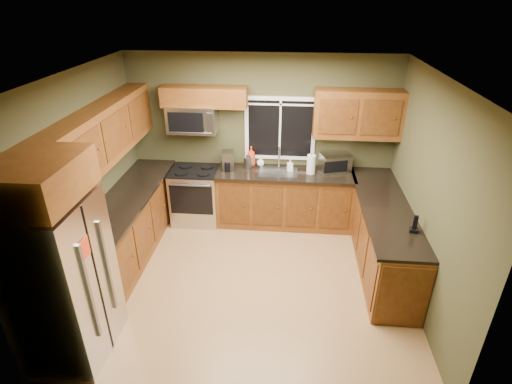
% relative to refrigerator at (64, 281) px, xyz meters
% --- Properties ---
extents(floor, '(4.20, 4.20, 0.00)m').
position_rel_refrigerator_xyz_m(floor, '(1.74, 1.30, -0.90)').
color(floor, olive).
rests_on(floor, ground).
extents(ceiling, '(4.20, 4.20, 0.00)m').
position_rel_refrigerator_xyz_m(ceiling, '(1.74, 1.30, 1.80)').
color(ceiling, white).
rests_on(ceiling, back_wall).
extents(back_wall, '(4.20, 0.00, 4.20)m').
position_rel_refrigerator_xyz_m(back_wall, '(1.74, 3.10, 0.45)').
color(back_wall, '#3C3D22').
rests_on(back_wall, ground).
extents(front_wall, '(4.20, 0.00, 4.20)m').
position_rel_refrigerator_xyz_m(front_wall, '(1.74, -0.50, 0.45)').
color(front_wall, '#3C3D22').
rests_on(front_wall, ground).
extents(left_wall, '(0.00, 3.60, 3.60)m').
position_rel_refrigerator_xyz_m(left_wall, '(-0.36, 1.30, 0.45)').
color(left_wall, '#3C3D22').
rests_on(left_wall, ground).
extents(right_wall, '(0.00, 3.60, 3.60)m').
position_rel_refrigerator_xyz_m(right_wall, '(3.84, 1.30, 0.45)').
color(right_wall, '#3C3D22').
rests_on(right_wall, ground).
extents(window, '(1.12, 0.03, 1.02)m').
position_rel_refrigerator_xyz_m(window, '(2.04, 3.08, 0.65)').
color(window, white).
rests_on(window, back_wall).
extents(base_cabinets_left, '(0.60, 2.65, 0.90)m').
position_rel_refrigerator_xyz_m(base_cabinets_left, '(-0.06, 1.78, -0.45)').
color(base_cabinets_left, brown).
rests_on(base_cabinets_left, ground).
extents(countertop_left, '(0.65, 2.65, 0.04)m').
position_rel_refrigerator_xyz_m(countertop_left, '(-0.04, 1.78, 0.02)').
color(countertop_left, black).
rests_on(countertop_left, base_cabinets_left).
extents(base_cabinets_back, '(2.17, 0.60, 0.90)m').
position_rel_refrigerator_xyz_m(base_cabinets_back, '(2.15, 2.80, -0.45)').
color(base_cabinets_back, brown).
rests_on(base_cabinets_back, ground).
extents(countertop_back, '(2.17, 0.65, 0.04)m').
position_rel_refrigerator_xyz_m(countertop_back, '(2.15, 2.78, 0.02)').
color(countertop_back, black).
rests_on(countertop_back, base_cabinets_back).
extents(base_cabinets_peninsula, '(0.60, 2.52, 0.90)m').
position_rel_refrigerator_xyz_m(base_cabinets_peninsula, '(3.54, 1.84, -0.45)').
color(base_cabinets_peninsula, brown).
rests_on(base_cabinets_peninsula, ground).
extents(countertop_peninsula, '(0.65, 2.50, 0.04)m').
position_rel_refrigerator_xyz_m(countertop_peninsula, '(3.51, 1.85, 0.02)').
color(countertop_peninsula, black).
rests_on(countertop_peninsula, base_cabinets_peninsula).
extents(upper_cabinets_left, '(0.33, 2.65, 0.72)m').
position_rel_refrigerator_xyz_m(upper_cabinets_left, '(-0.20, 1.78, 0.96)').
color(upper_cabinets_left, brown).
rests_on(upper_cabinets_left, left_wall).
extents(upper_cabinets_back_left, '(1.30, 0.33, 0.30)m').
position_rel_refrigerator_xyz_m(upper_cabinets_back_left, '(0.89, 2.94, 1.17)').
color(upper_cabinets_back_left, brown).
rests_on(upper_cabinets_back_left, back_wall).
extents(upper_cabinets_back_right, '(1.30, 0.33, 0.72)m').
position_rel_refrigerator_xyz_m(upper_cabinets_back_right, '(3.19, 2.94, 0.96)').
color(upper_cabinets_back_right, brown).
rests_on(upper_cabinets_back_right, back_wall).
extents(upper_cabinet_over_fridge, '(0.72, 0.90, 0.38)m').
position_rel_refrigerator_xyz_m(upper_cabinet_over_fridge, '(-0.00, 0.00, 1.13)').
color(upper_cabinet_over_fridge, brown).
rests_on(upper_cabinet_over_fridge, left_wall).
extents(refrigerator, '(0.74, 0.90, 1.80)m').
position_rel_refrigerator_xyz_m(refrigerator, '(0.00, 0.00, 0.00)').
color(refrigerator, '#B7B7BC').
rests_on(refrigerator, ground).
extents(range, '(0.76, 0.69, 0.94)m').
position_rel_refrigerator_xyz_m(range, '(0.69, 2.77, -0.43)').
color(range, '#B7B7BC').
rests_on(range, ground).
extents(microwave, '(0.76, 0.41, 0.42)m').
position_rel_refrigerator_xyz_m(microwave, '(0.69, 2.91, 0.83)').
color(microwave, '#B7B7BC').
rests_on(microwave, back_wall).
extents(sink, '(0.60, 0.42, 0.36)m').
position_rel_refrigerator_xyz_m(sink, '(2.04, 2.79, 0.05)').
color(sink, slate).
rests_on(sink, countertop_back).
extents(toaster_oven, '(0.52, 0.45, 0.28)m').
position_rel_refrigerator_xyz_m(toaster_oven, '(2.92, 2.92, 0.18)').
color(toaster_oven, '#B7B7BC').
rests_on(toaster_oven, countertop_back).
extents(coffee_maker, '(0.21, 0.27, 0.30)m').
position_rel_refrigerator_xyz_m(coffee_maker, '(1.24, 2.81, 0.18)').
color(coffee_maker, slate).
rests_on(coffee_maker, countertop_back).
extents(kettle, '(0.17, 0.17, 0.24)m').
position_rel_refrigerator_xyz_m(kettle, '(1.55, 2.89, 0.15)').
color(kettle, '#B7B7BC').
rests_on(kettle, countertop_back).
extents(paper_towel_roll, '(0.16, 0.16, 0.34)m').
position_rel_refrigerator_xyz_m(paper_towel_roll, '(2.54, 2.78, 0.19)').
color(paper_towel_roll, white).
rests_on(paper_towel_roll, countertop_back).
extents(soap_bottle_a, '(0.14, 0.14, 0.32)m').
position_rel_refrigerator_xyz_m(soap_bottle_a, '(1.59, 3.00, 0.20)').
color(soap_bottle_a, '#EC3C16').
rests_on(soap_bottle_a, countertop_back).
extents(soap_bottle_b, '(0.10, 0.10, 0.19)m').
position_rel_refrigerator_xyz_m(soap_bottle_b, '(2.22, 2.85, 0.13)').
color(soap_bottle_b, white).
rests_on(soap_bottle_b, countertop_back).
extents(soap_bottle_c, '(0.16, 0.16, 0.15)m').
position_rel_refrigerator_xyz_m(soap_bottle_c, '(1.74, 3.00, 0.12)').
color(soap_bottle_c, white).
rests_on(soap_bottle_c, countertop_back).
extents(cordless_phone, '(0.12, 0.12, 0.22)m').
position_rel_refrigerator_xyz_m(cordless_phone, '(3.72, 1.20, 0.11)').
color(cordless_phone, black).
rests_on(cordless_phone, countertop_peninsula).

